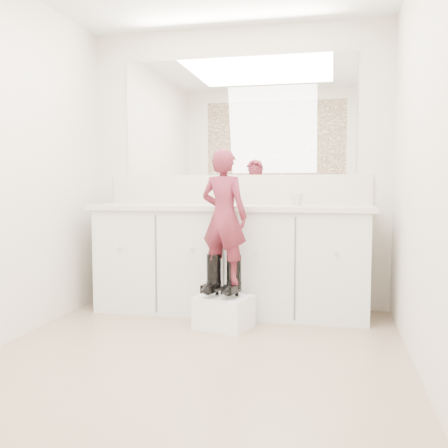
# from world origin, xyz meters

# --- Properties ---
(floor) EXTENTS (3.00, 3.00, 0.00)m
(floor) POSITION_xyz_m (0.00, 0.00, 0.00)
(floor) COLOR #8C745B
(floor) RESTS_ON ground
(wall_back) EXTENTS (2.60, 0.00, 2.60)m
(wall_back) POSITION_xyz_m (0.00, 1.50, 1.20)
(wall_back) COLOR beige
(wall_back) RESTS_ON floor
(wall_front) EXTENTS (2.60, 0.00, 2.60)m
(wall_front) POSITION_xyz_m (0.00, -1.50, 1.20)
(wall_front) COLOR beige
(wall_front) RESTS_ON floor
(wall_right) EXTENTS (0.00, 3.00, 3.00)m
(wall_right) POSITION_xyz_m (1.30, 0.00, 1.20)
(wall_right) COLOR beige
(wall_right) RESTS_ON floor
(vanity_cabinet) EXTENTS (2.20, 0.55, 0.85)m
(vanity_cabinet) POSITION_xyz_m (0.00, 1.23, 0.42)
(vanity_cabinet) COLOR silver
(vanity_cabinet) RESTS_ON floor
(countertop) EXTENTS (2.28, 0.58, 0.04)m
(countertop) POSITION_xyz_m (0.00, 1.21, 0.87)
(countertop) COLOR beige
(countertop) RESTS_ON vanity_cabinet
(backsplash) EXTENTS (2.28, 0.03, 0.25)m
(backsplash) POSITION_xyz_m (0.00, 1.49, 1.02)
(backsplash) COLOR beige
(backsplash) RESTS_ON countertop
(mirror) EXTENTS (2.00, 0.02, 1.00)m
(mirror) POSITION_xyz_m (0.00, 1.49, 1.64)
(mirror) COLOR white
(mirror) RESTS_ON wall_back
(faucet) EXTENTS (0.08, 0.08, 0.10)m
(faucet) POSITION_xyz_m (0.00, 1.38, 0.94)
(faucet) COLOR silver
(faucet) RESTS_ON countertop
(cup) EXTENTS (0.14, 0.14, 0.10)m
(cup) POSITION_xyz_m (0.54, 1.23, 0.94)
(cup) COLOR beige
(cup) RESTS_ON countertop
(soap_bottle) EXTENTS (0.13, 0.13, 0.21)m
(soap_bottle) POSITION_xyz_m (-0.09, 1.19, 1.00)
(soap_bottle) COLOR white
(soap_bottle) RESTS_ON countertop
(step_stool) EXTENTS (0.44, 0.40, 0.24)m
(step_stool) POSITION_xyz_m (0.05, 0.75, 0.12)
(step_stool) COLOR white
(step_stool) RESTS_ON floor
(boot_left) EXTENTS (0.16, 0.23, 0.31)m
(boot_left) POSITION_xyz_m (-0.03, 0.75, 0.39)
(boot_left) COLOR black
(boot_left) RESTS_ON step_stool
(boot_right) EXTENTS (0.16, 0.23, 0.31)m
(boot_right) POSITION_xyz_m (0.12, 0.75, 0.39)
(boot_right) COLOR black
(boot_right) RESTS_ON step_stool
(toddler) EXTENTS (0.40, 0.32, 0.97)m
(toddler) POSITION_xyz_m (0.05, 0.75, 0.82)
(toddler) COLOR #A73347
(toddler) RESTS_ON step_stool
(toothbrush) EXTENTS (0.13, 0.05, 0.06)m
(toothbrush) POSITION_xyz_m (0.12, 0.75, 0.89)
(toothbrush) COLOR #D8547A
(toothbrush) RESTS_ON toddler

